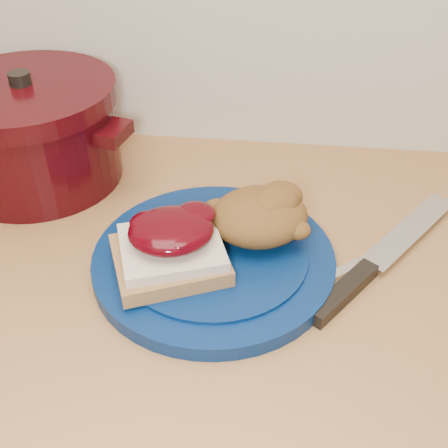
# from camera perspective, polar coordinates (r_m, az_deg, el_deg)

# --- Properties ---
(plate) EXTENTS (0.36, 0.36, 0.02)m
(plate) POSITION_cam_1_polar(r_m,az_deg,el_deg) (0.67, -1.04, -3.70)
(plate) COLOR #051E4F
(plate) RESTS_ON wood_countertop
(sandwich) EXTENTS (0.15, 0.15, 0.06)m
(sandwich) POSITION_cam_1_polar(r_m,az_deg,el_deg) (0.63, -5.46, -2.23)
(sandwich) COLOR olive
(sandwich) RESTS_ON plate
(stuffing_mound) EXTENTS (0.14, 0.13, 0.06)m
(stuffing_mound) POSITION_cam_1_polar(r_m,az_deg,el_deg) (0.67, 3.60, 0.77)
(stuffing_mound) COLOR brown
(stuffing_mound) RESTS_ON plate
(chef_knife) EXTENTS (0.20, 0.26, 0.02)m
(chef_knife) POSITION_cam_1_polar(r_m,az_deg,el_deg) (0.68, 13.93, -4.94)
(chef_knife) COLOR black
(chef_knife) RESTS_ON wood_countertop
(butter_knife) EXTENTS (0.13, 0.11, 0.00)m
(butter_knife) POSITION_cam_1_polar(r_m,az_deg,el_deg) (0.67, 10.80, -5.20)
(butter_knife) COLOR silver
(butter_knife) RESTS_ON wood_countertop
(dutch_oven) EXTENTS (0.30, 0.30, 0.16)m
(dutch_oven) POSITION_cam_1_polar(r_m,az_deg,el_deg) (0.85, -18.92, 8.87)
(dutch_oven) COLOR black
(dutch_oven) RESTS_ON wood_countertop
(pepper_grinder) EXTENTS (0.07, 0.07, 0.12)m
(pepper_grinder) POSITION_cam_1_polar(r_m,az_deg,el_deg) (0.87, -21.22, 8.21)
(pepper_grinder) COLOR black
(pepper_grinder) RESTS_ON wood_countertop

